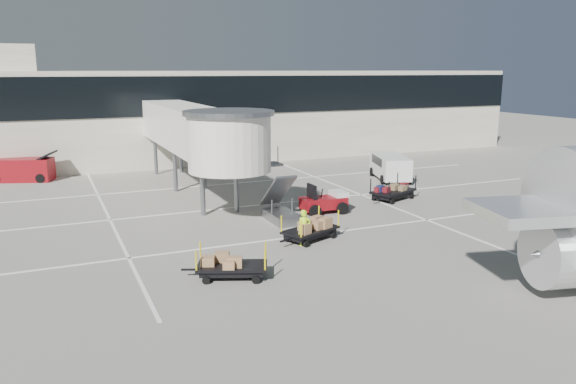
% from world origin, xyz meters
% --- Properties ---
extents(ground, '(140.00, 140.00, 0.00)m').
position_xyz_m(ground, '(0.00, 0.00, 0.00)').
color(ground, gray).
rests_on(ground, ground).
extents(lane_markings, '(40.00, 30.00, 0.02)m').
position_xyz_m(lane_markings, '(-0.67, 9.33, 0.01)').
color(lane_markings, white).
rests_on(lane_markings, ground).
extents(terminal, '(64.00, 12.11, 15.20)m').
position_xyz_m(terminal, '(-0.35, 29.94, 4.11)').
color(terminal, beige).
rests_on(terminal, ground).
extents(jet_bridge, '(5.70, 20.40, 6.03)m').
position_xyz_m(jet_bridge, '(-3.97, 12.26, 4.28)').
color(jet_bridge, white).
rests_on(jet_bridge, ground).
extents(baggage_tug, '(2.68, 1.72, 1.73)m').
position_xyz_m(baggage_tug, '(1.58, 5.73, 0.63)').
color(baggage_tug, maroon).
rests_on(baggage_tug, ground).
extents(suitcase_cart, '(3.81, 2.54, 1.48)m').
position_xyz_m(suitcase_cart, '(7.07, 6.94, 0.54)').
color(suitcase_cart, black).
rests_on(suitcase_cart, ground).
extents(box_cart_near, '(3.50, 2.38, 1.37)m').
position_xyz_m(box_cart_near, '(-1.53, 1.23, 0.51)').
color(box_cart_near, black).
rests_on(box_cart_near, ground).
extents(box_cart_far, '(3.41, 2.32, 1.33)m').
position_xyz_m(box_cart_far, '(-6.57, -2.13, 0.48)').
color(box_cart_far, black).
rests_on(box_cart_far, ground).
extents(ground_worker, '(0.65, 0.45, 1.72)m').
position_xyz_m(ground_worker, '(-2.15, 0.59, 0.86)').
color(ground_worker, '#C0F71A').
rests_on(ground_worker, ground).
extents(minivan, '(3.39, 5.22, 1.84)m').
position_xyz_m(minivan, '(10.68, 12.74, 1.10)').
color(minivan, silver).
rests_on(minivan, ground).
extents(belt_loader, '(4.91, 3.15, 2.22)m').
position_xyz_m(belt_loader, '(-14.61, 23.20, 0.85)').
color(belt_loader, maroon).
rests_on(belt_loader, ground).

